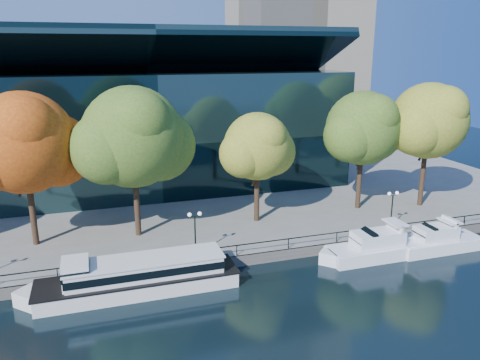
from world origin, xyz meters
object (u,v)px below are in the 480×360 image
object	(u,v)px
tree_1	(26,145)
tree_5	(430,122)
tree_3	(259,148)
tree_4	(364,130)
tree_2	(135,139)
cruiser_near	(377,247)
tour_boat	(134,276)
lamp_2	(392,202)
lamp_1	(195,223)
cruiser_far	(435,241)

from	to	relation	value
tree_1	tree_5	distance (m)	42.19
tree_3	tree_4	size ratio (longest dim) A/B	0.86
tree_2	tree_5	size ratio (longest dim) A/B	1.02
tree_2	tree_3	xyz separation A→B (m)	(12.49, 0.28, -1.67)
cruiser_near	tour_boat	bearing A→B (deg)	179.03
tree_2	tree_4	world-z (taller)	tree_2
tree_2	cruiser_near	bearing A→B (deg)	-25.57
cruiser_near	lamp_2	xyz separation A→B (m)	(3.87, 3.59, 2.94)
lamp_1	tree_5	bearing A→B (deg)	11.10
tour_boat	tree_5	size ratio (longest dim) A/B	1.21
cruiser_far	tree_3	bearing A→B (deg)	143.68
cruiser_near	lamp_1	bearing A→B (deg)	167.68
tree_4	tree_5	distance (m)	7.72
tree_1	tree_3	size ratio (longest dim) A/B	1.23
cruiser_near	cruiser_far	xyz separation A→B (m)	(6.16, -0.37, -0.03)
tour_boat	tree_2	size ratio (longest dim) A/B	1.18
cruiser_near	lamp_1	world-z (taller)	lamp_1
cruiser_far	lamp_2	bearing A→B (deg)	120.13
tree_5	lamp_1	bearing A→B (deg)	-168.90
tree_2	tree_4	bearing A→B (deg)	1.55
tree_2	tree_3	size ratio (longest dim) A/B	1.26
tree_1	lamp_2	world-z (taller)	tree_1
tour_boat	tree_3	size ratio (longest dim) A/B	1.49
tree_3	lamp_1	xyz separation A→B (m)	(-8.30, -6.56, -4.98)
tree_1	cruiser_far	bearing A→B (deg)	-16.65
cruiser_far	tree_5	bearing A→B (deg)	58.33
tree_1	tree_5	xyz separation A→B (m)	(42.17, -1.30, 0.27)
tree_2	tree_5	distance (m)	32.69
tour_boat	cruiser_near	distance (m)	22.20
cruiser_near	tree_2	xyz separation A→B (m)	(-20.63, 9.87, 9.59)
tree_3	tree_5	world-z (taller)	tree_5
tree_1	tree_4	world-z (taller)	tree_1
tree_2	tree_5	xyz separation A→B (m)	(32.68, -0.68, 0.18)
tree_2	lamp_2	bearing A→B (deg)	-14.38
tree_1	tree_4	size ratio (longest dim) A/B	1.06
tree_1	lamp_1	size ratio (longest dim) A/B	3.56
tree_2	lamp_1	size ratio (longest dim) A/B	3.63
tree_5	tour_boat	bearing A→B (deg)	-165.57
tree_2	tree_1	bearing A→B (deg)	176.31
tour_boat	cruiser_near	world-z (taller)	cruiser_near
tree_3	lamp_2	distance (m)	14.56
tree_2	tree_3	world-z (taller)	tree_2
cruiser_near	lamp_2	world-z (taller)	lamp_2
tour_boat	tree_4	world-z (taller)	tree_4
cruiser_near	tree_3	world-z (taller)	tree_3
tour_boat	tree_2	distance (m)	13.34
tree_5	cruiser_far	bearing A→B (deg)	-121.67
tour_boat	tree_3	xyz separation A→B (m)	(14.05, 9.78, 7.56)
tree_3	lamp_1	size ratio (longest dim) A/B	2.89
lamp_2	tree_2	bearing A→B (deg)	165.62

